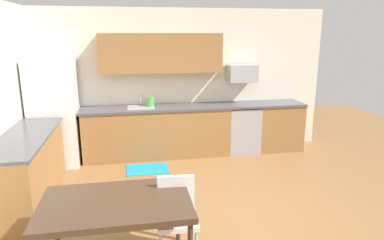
{
  "coord_description": "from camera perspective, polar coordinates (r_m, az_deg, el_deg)",
  "views": [
    {
      "loc": [
        -0.9,
        -3.9,
        2.27
      ],
      "look_at": [
        0.0,
        1.0,
        1.0
      ],
      "focal_mm": 32.39,
      "sensor_mm": 36.0,
      "label": 1
    }
  ],
  "objects": [
    {
      "name": "microwave",
      "position": [
        6.69,
        8.19,
        7.65
      ],
      "size": [
        0.54,
        0.36,
        0.32
      ],
      "primitive_type": "cube",
      "color": "#9EA0A5"
    },
    {
      "name": "wall_back",
      "position": [
        6.67,
        -2.58,
        6.36
      ],
      "size": [
        5.8,
        0.1,
        2.7
      ],
      "primitive_type": "cube",
      "color": "silver",
      "rests_on": "ground"
    },
    {
      "name": "ground_plane",
      "position": [
        4.6,
        2.34,
        -15.28
      ],
      "size": [
        12.0,
        12.0,
        0.0
      ],
      "primitive_type": "plane",
      "color": "olive"
    },
    {
      "name": "upper_cabinets_back",
      "position": [
        6.36,
        -5.09,
        10.92
      ],
      "size": [
        2.2,
        0.34,
        0.7
      ],
      "primitive_type": "cube",
      "color": "olive"
    },
    {
      "name": "chair_near_table",
      "position": [
        3.62,
        -2.51,
        -14.88
      ],
      "size": [
        0.43,
        0.43,
        0.85
      ],
      "color": "white",
      "rests_on": "ground"
    },
    {
      "name": "cabinet_run_back",
      "position": [
        6.47,
        -5.72,
        -2.09
      ],
      "size": [
        2.67,
        0.6,
        0.9
      ],
      "primitive_type": "cube",
      "color": "olive",
      "rests_on": "ground"
    },
    {
      "name": "sink_faucet",
      "position": [
        6.5,
        -8.5,
        3.23
      ],
      "size": [
        0.02,
        0.02,
        0.24
      ],
      "primitive_type": "cylinder",
      "color": "#B2B5BA",
      "rests_on": "countertop_back"
    },
    {
      "name": "cabinet_run_back_right",
      "position": [
        7.06,
        13.86,
        -1.06
      ],
      "size": [
        0.88,
        0.6,
        0.9
      ],
      "primitive_type": "cube",
      "color": "olive",
      "rests_on": "ground"
    },
    {
      "name": "oven_range",
      "position": [
        6.79,
        8.14,
        -1.34
      ],
      "size": [
        0.6,
        0.6,
        0.91
      ],
      "color": "#999BA0",
      "rests_on": "ground"
    },
    {
      "name": "kettle",
      "position": [
        6.38,
        -6.89,
        2.9
      ],
      "size": [
        0.14,
        0.14,
        0.2
      ],
      "primitive_type": "cylinder",
      "color": "#4CA54C",
      "rests_on": "countertop_back"
    },
    {
      "name": "dining_table",
      "position": [
        3.43,
        -12.38,
        -13.76
      ],
      "size": [
        1.4,
        0.9,
        0.73
      ],
      "color": "#422D1E",
      "rests_on": "ground"
    },
    {
      "name": "countertop_left",
      "position": [
        5.08,
        -26.01,
        -2.58
      ],
      "size": [
        0.64,
        2.0,
        0.04
      ],
      "primitive_type": "cube",
      "color": "#4C4C51",
      "rests_on": "cabinet_run_left"
    },
    {
      "name": "refrigerator",
      "position": [
        6.39,
        -21.72,
        1.12
      ],
      "size": [
        0.76,
        0.7,
        1.85
      ],
      "primitive_type": "cube",
      "color": "white",
      "rests_on": "ground"
    },
    {
      "name": "floor_mat",
      "position": [
        5.99,
        -7.35,
        -8.01
      ],
      "size": [
        0.7,
        0.5,
        0.01
      ],
      "primitive_type": "cube",
      "color": "#198CBF",
      "rests_on": "ground"
    },
    {
      "name": "countertop_back",
      "position": [
        6.4,
        -2.11,
        2.13
      ],
      "size": [
        4.8,
        0.64,
        0.04
      ],
      "primitive_type": "cube",
      "color": "#4C4C51",
      "rests_on": "cabinet_run_back"
    },
    {
      "name": "cabinet_run_left",
      "position": [
        5.23,
        -25.45,
        -7.52
      ],
      "size": [
        0.6,
        2.0,
        0.9
      ],
      "primitive_type": "cube",
      "color": "olive",
      "rests_on": "ground"
    },
    {
      "name": "sink_basin",
      "position": [
        6.35,
        -8.39,
        1.51
      ],
      "size": [
        0.48,
        0.4,
        0.14
      ],
      "primitive_type": "cube",
      "color": "#A5A8AD",
      "rests_on": "countertop_back"
    }
  ]
}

